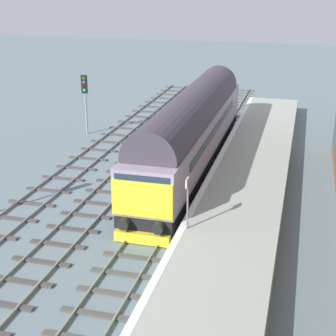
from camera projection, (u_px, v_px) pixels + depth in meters
name	position (u px, v px, depth m)	size (l,w,h in m)	color
ground_plane	(163.00, 212.00, 25.01)	(140.00, 140.00, 0.00)	slate
track_main	(163.00, 210.00, 24.99)	(2.50, 60.00, 0.15)	slate
track_adjacent_west	(98.00, 203.00, 25.82)	(2.50, 60.00, 0.15)	gray
track_adjacent_far_west	(40.00, 197.00, 26.58)	(2.50, 60.00, 0.15)	slate
station_platform	(238.00, 210.00, 23.96)	(4.00, 44.00, 1.01)	#9FA79B
diesel_locomotive	(192.00, 127.00, 29.91)	(2.74, 19.67, 4.68)	black
signal_post_far	(85.00, 96.00, 36.45)	(0.44, 0.22, 4.26)	gray
platform_number_sign	(187.00, 196.00, 20.65)	(0.10, 0.44, 2.18)	slate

